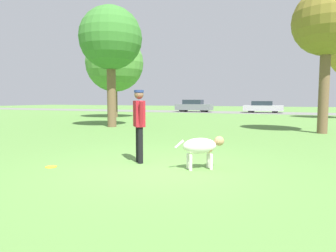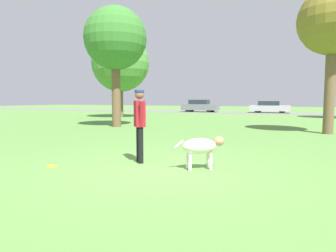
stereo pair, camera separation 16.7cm
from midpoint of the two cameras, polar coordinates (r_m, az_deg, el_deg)
ground_plane at (r=6.55m, az=-2.96°, el=-8.09°), size 120.00×120.00×0.00m
far_road_strip at (r=34.69m, az=18.01°, el=2.38°), size 120.00×6.00×0.01m
person at (r=7.06m, az=-6.19°, el=1.15°), size 0.48×0.57×1.71m
dog at (r=6.45m, az=5.74°, el=-3.92°), size 0.97×0.75×0.70m
frisbee at (r=7.18m, az=-22.01°, el=-7.22°), size 0.24×0.24×0.02m
tree_near_left at (r=16.88m, az=-11.17°, el=15.93°), size 3.35×3.35×6.43m
tree_near_right at (r=15.07m, az=27.73°, el=16.94°), size 2.88×2.88×6.26m
tree_far_left at (r=25.60m, az=-10.33°, el=11.73°), size 4.75×4.75×6.88m
parked_car_grey at (r=35.92m, az=4.81°, el=3.83°), size 4.35×1.85×1.45m
parked_car_silver at (r=35.07m, az=17.52°, el=3.48°), size 4.25×1.86×1.31m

